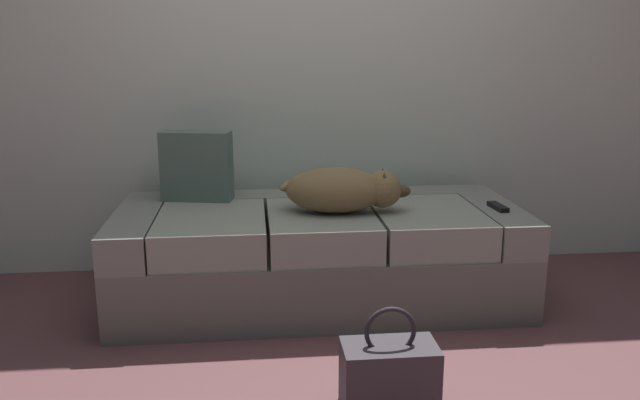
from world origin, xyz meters
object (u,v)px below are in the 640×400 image
object	(u,v)px
throw_pillow	(197,166)
dog_tan	(344,190)
tv_remote	(498,207)
handbag	(389,376)
couch	(319,254)

from	to	relation	value
throw_pillow	dog_tan	bearing A→B (deg)	-24.49
tv_remote	throw_pillow	bearing A→B (deg)	162.10
throw_pillow	handbag	size ratio (longest dim) A/B	0.90
handbag	couch	bearing A→B (deg)	97.66
couch	dog_tan	xyz separation A→B (m)	(0.10, -0.09, 0.34)
handbag	throw_pillow	bearing A→B (deg)	120.27
throw_pillow	couch	bearing A→B (deg)	-20.77
handbag	tv_remote	bearing A→B (deg)	52.00
couch	handbag	size ratio (longest dim) A/B	5.02
couch	throw_pillow	bearing A→B (deg)	159.23
couch	handbag	distance (m)	1.02
couch	dog_tan	distance (m)	0.36
throw_pillow	handbag	xyz separation A→B (m)	(0.71, -1.22, -0.50)
couch	throw_pillow	xyz separation A→B (m)	(-0.58, 0.22, 0.40)
dog_tan	handbag	world-z (taller)	dog_tan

